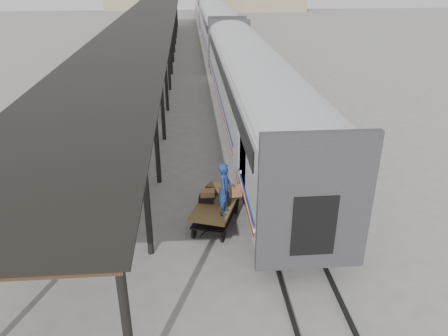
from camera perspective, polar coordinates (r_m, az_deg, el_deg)
ground at (r=15.92m, az=-4.11°, el=-6.53°), size 160.00×160.00×0.00m
train at (r=47.80m, az=-0.89°, el=18.30°), size 3.45×76.01×4.01m
canopy at (r=37.97m, az=-10.34°, el=18.16°), size 4.90×64.30×4.15m
rails at (r=48.39m, az=-0.88°, el=15.24°), size 1.54×150.00×0.12m
baggage_cart at (r=15.17m, az=-1.06°, el=-5.33°), size 1.98×2.68×0.86m
suitcase_stack at (r=15.32m, az=-1.18°, el=-3.38°), size 1.44×1.15×0.43m
luggage_tug at (r=35.36m, az=-10.00°, el=12.17°), size 1.32×1.79×1.43m
porter at (r=14.08m, az=0.09°, el=-2.75°), size 0.60×0.75×1.79m
pedestrian at (r=26.53m, az=-8.99°, el=8.18°), size 0.92×0.47×1.51m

